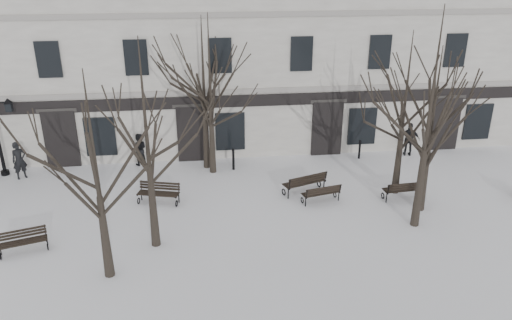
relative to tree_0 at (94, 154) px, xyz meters
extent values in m
plane|color=white|center=(6.37, 1.84, -4.36)|extent=(100.00, 100.00, 0.00)
cube|color=silver|center=(6.37, 14.84, 1.14)|extent=(40.00, 10.00, 11.00)
cube|color=gray|center=(6.37, 9.81, -0.76)|extent=(40.00, 0.12, 0.25)
cube|color=gray|center=(6.37, 9.81, 2.94)|extent=(40.00, 0.12, 0.25)
cube|color=black|center=(6.37, 9.80, -1.26)|extent=(40.00, 0.10, 0.60)
cube|color=black|center=(-3.63, 9.78, -2.91)|extent=(1.60, 0.22, 2.90)
cube|color=#2D2B28|center=(-3.63, 9.74, -1.41)|extent=(1.90, 0.08, 0.18)
cube|color=black|center=(-1.73, 9.79, -2.86)|extent=(1.50, 0.14, 2.00)
cube|color=black|center=(2.87, 9.78, -2.91)|extent=(1.60, 0.22, 2.90)
cube|color=#2D2B28|center=(2.87, 9.74, -1.41)|extent=(1.90, 0.08, 0.18)
cube|color=black|center=(4.77, 9.79, -2.86)|extent=(1.50, 0.14, 2.00)
cube|color=black|center=(9.87, 9.78, -2.91)|extent=(1.60, 0.22, 2.90)
cube|color=#2D2B28|center=(9.87, 9.74, -1.41)|extent=(1.90, 0.08, 0.18)
cube|color=black|center=(11.77, 9.79, -2.86)|extent=(1.50, 0.14, 2.00)
cube|color=black|center=(16.37, 9.78, -2.91)|extent=(1.60, 0.22, 2.90)
cube|color=#2D2B28|center=(16.37, 9.74, -1.41)|extent=(1.90, 0.08, 0.18)
cube|color=black|center=(18.27, 9.79, -2.86)|extent=(1.50, 0.14, 2.00)
cube|color=black|center=(-3.63, 9.79, 1.04)|extent=(1.10, 0.14, 1.70)
cube|color=black|center=(0.37, 9.79, 1.04)|extent=(1.10, 0.14, 1.70)
cube|color=black|center=(4.37, 9.79, 1.04)|extent=(1.10, 0.14, 1.70)
cube|color=black|center=(8.37, 9.79, 1.04)|extent=(1.10, 0.14, 1.70)
cube|color=black|center=(12.37, 9.79, 1.04)|extent=(1.10, 0.14, 1.70)
cube|color=black|center=(16.37, 9.79, 1.04)|extent=(1.10, 0.14, 1.70)
cone|color=black|center=(0.00, 0.00, -2.90)|extent=(0.34, 0.34, 2.93)
cone|color=black|center=(1.42, 1.73, -2.76)|extent=(0.34, 0.34, 3.19)
cone|color=black|center=(11.51, 1.98, -2.59)|extent=(0.34, 0.34, 3.54)
cone|color=black|center=(12.28, 3.20, -2.93)|extent=(0.34, 0.34, 2.87)
cone|color=black|center=(3.78, 8.16, -2.76)|extent=(0.34, 0.34, 3.20)
cone|color=black|center=(3.50, 8.79, -2.80)|extent=(0.34, 0.34, 3.12)
cone|color=black|center=(11.83, 4.89, -2.86)|extent=(0.34, 0.34, 3.01)
torus|color=black|center=(-3.95, 1.41, -4.23)|extent=(0.12, 0.27, 0.26)
cylinder|color=black|center=(-4.04, 1.72, -4.16)|extent=(0.05, 0.05, 0.41)
torus|color=black|center=(-2.46, 1.85, -4.23)|extent=(0.12, 0.27, 0.26)
cylinder|color=black|center=(-2.56, 2.17, -4.16)|extent=(0.05, 0.05, 0.41)
cube|color=black|center=(-2.51, 2.01, -3.95)|extent=(0.19, 0.49, 0.05)
cube|color=black|center=(-3.20, 1.60, -3.93)|extent=(1.60, 0.55, 0.03)
cube|color=black|center=(-3.23, 1.72, -3.93)|extent=(1.60, 0.55, 0.03)
cube|color=black|center=(-3.27, 1.84, -3.93)|extent=(1.60, 0.55, 0.03)
cube|color=black|center=(-3.31, 1.96, -3.93)|extent=(1.60, 0.55, 0.03)
cube|color=black|center=(-3.32, 2.00, -3.81)|extent=(1.58, 0.50, 0.08)
cube|color=black|center=(-3.32, 2.02, -3.70)|extent=(1.58, 0.50, 0.08)
cube|color=black|center=(-3.33, 2.03, -3.59)|extent=(1.58, 0.50, 0.08)
cylinder|color=black|center=(-2.58, 2.24, -3.77)|extent=(0.07, 0.14, 0.45)
torus|color=black|center=(9.01, 4.71, -4.23)|extent=(0.11, 0.27, 0.27)
cylinder|color=black|center=(9.08, 4.39, -4.15)|extent=(0.05, 0.05, 0.42)
cube|color=black|center=(9.04, 4.55, -3.94)|extent=(0.16, 0.51, 0.05)
torus|color=black|center=(7.46, 4.36, -4.23)|extent=(0.11, 0.27, 0.27)
cylinder|color=black|center=(7.54, 4.03, -4.15)|extent=(0.05, 0.05, 0.42)
cube|color=black|center=(7.50, 4.20, -3.94)|extent=(0.16, 0.51, 0.05)
cube|color=black|center=(8.23, 4.57, -3.92)|extent=(1.65, 0.46, 0.03)
cube|color=black|center=(8.26, 4.45, -3.92)|extent=(1.65, 0.46, 0.03)
cube|color=black|center=(8.29, 4.32, -3.92)|extent=(1.65, 0.46, 0.03)
cube|color=black|center=(8.32, 4.19, -3.92)|extent=(1.65, 0.46, 0.03)
cube|color=black|center=(8.32, 4.16, -3.80)|extent=(1.64, 0.41, 0.08)
cube|color=black|center=(8.33, 4.14, -3.69)|extent=(1.64, 0.41, 0.08)
cube|color=black|center=(8.33, 4.12, -3.58)|extent=(1.64, 0.41, 0.08)
cylinder|color=black|center=(9.10, 4.32, -3.76)|extent=(0.07, 0.14, 0.46)
cylinder|color=black|center=(7.56, 3.96, -3.76)|extent=(0.07, 0.14, 0.46)
torus|color=black|center=(12.76, 4.47, -4.22)|extent=(0.07, 0.29, 0.29)
cylinder|color=black|center=(12.79, 4.11, -4.13)|extent=(0.05, 0.05, 0.45)
cube|color=black|center=(12.78, 4.29, -3.91)|extent=(0.09, 0.56, 0.05)
torus|color=black|center=(11.06, 4.34, -4.22)|extent=(0.07, 0.29, 0.29)
cylinder|color=black|center=(11.09, 3.98, -4.13)|extent=(0.05, 0.05, 0.45)
cube|color=black|center=(11.07, 4.16, -3.91)|extent=(0.09, 0.56, 0.05)
cube|color=black|center=(11.91, 4.44, -3.89)|extent=(1.81, 0.23, 0.04)
cube|color=black|center=(11.92, 4.30, -3.89)|extent=(1.81, 0.23, 0.04)
cube|color=black|center=(11.93, 4.16, -3.89)|extent=(1.81, 0.23, 0.04)
cube|color=black|center=(11.94, 4.02, -3.89)|extent=(1.81, 0.23, 0.04)
cube|color=black|center=(11.94, 3.98, -3.76)|extent=(1.81, 0.18, 0.09)
cube|color=black|center=(11.94, 3.96, -3.64)|extent=(1.81, 0.18, 0.09)
cube|color=black|center=(11.95, 3.94, -3.52)|extent=(1.81, 0.18, 0.09)
cylinder|color=black|center=(12.80, 4.03, -3.71)|extent=(0.05, 0.15, 0.50)
cylinder|color=black|center=(11.09, 3.90, -3.71)|extent=(0.05, 0.15, 0.50)
torus|color=black|center=(0.47, 5.14, -4.22)|extent=(0.12, 0.29, 0.29)
cylinder|color=black|center=(0.56, 5.48, -4.14)|extent=(0.05, 0.05, 0.45)
cube|color=black|center=(0.51, 5.31, -3.91)|extent=(0.19, 0.54, 0.05)
torus|color=black|center=(2.10, 4.70, -4.22)|extent=(0.12, 0.29, 0.29)
cylinder|color=black|center=(2.19, 5.04, -4.14)|extent=(0.05, 0.05, 0.45)
cube|color=black|center=(2.14, 4.87, -3.91)|extent=(0.19, 0.54, 0.05)
cube|color=black|center=(1.27, 4.88, -3.89)|extent=(1.75, 0.55, 0.03)
cube|color=black|center=(1.31, 5.01, -3.89)|extent=(1.75, 0.55, 0.03)
cube|color=black|center=(1.34, 5.15, -3.89)|extent=(1.75, 0.55, 0.03)
cube|color=black|center=(1.38, 5.28, -3.89)|extent=(1.75, 0.55, 0.03)
cube|color=black|center=(1.39, 5.32, -3.77)|extent=(1.73, 0.50, 0.09)
cube|color=black|center=(1.40, 5.34, -3.65)|extent=(1.73, 0.50, 0.09)
cube|color=black|center=(1.40, 5.36, -3.53)|extent=(1.73, 0.50, 0.09)
cylinder|color=black|center=(0.58, 5.56, -3.72)|extent=(0.08, 0.15, 0.49)
cylinder|color=black|center=(2.21, 5.12, -3.72)|extent=(0.08, 0.15, 0.49)
torus|color=black|center=(8.56, 5.85, -4.21)|extent=(0.16, 0.32, 0.32)
cylinder|color=black|center=(8.70, 5.48, -4.11)|extent=(0.06, 0.06, 0.50)
cube|color=black|center=(8.63, 5.66, -3.86)|extent=(0.26, 0.59, 0.06)
torus|color=black|center=(6.80, 5.21, -4.21)|extent=(0.16, 0.32, 0.32)
cylinder|color=black|center=(6.94, 4.83, -4.11)|extent=(0.06, 0.06, 0.50)
cube|color=black|center=(6.87, 5.02, -3.86)|extent=(0.26, 0.59, 0.06)
cube|color=black|center=(7.67, 5.57, -3.84)|extent=(1.90, 0.78, 0.04)
cube|color=black|center=(7.72, 5.43, -3.84)|extent=(1.90, 0.78, 0.04)
cube|color=black|center=(7.77, 5.28, -3.84)|extent=(1.90, 0.78, 0.04)
cube|color=black|center=(7.83, 5.14, -3.84)|extent=(1.90, 0.78, 0.04)
cube|color=black|center=(7.84, 5.09, -3.70)|extent=(1.88, 0.72, 0.10)
cube|color=black|center=(7.85, 5.07, -3.57)|extent=(1.88, 0.72, 0.10)
cube|color=black|center=(7.86, 5.05, -3.43)|extent=(1.88, 0.72, 0.10)
cylinder|color=black|center=(8.73, 5.40, -3.64)|extent=(0.10, 0.16, 0.55)
cylinder|color=black|center=(6.97, 4.75, -3.64)|extent=(0.10, 0.16, 0.55)
cylinder|color=black|center=(-6.27, 9.01, -4.25)|extent=(0.40, 0.40, 0.22)
cube|color=black|center=(-5.50, 9.01, -0.95)|extent=(0.28, 0.28, 0.44)
cone|color=black|center=(-5.50, 9.01, -0.67)|extent=(0.44, 0.44, 0.22)
cylinder|color=black|center=(4.81, 8.31, -3.85)|extent=(0.12, 0.12, 1.03)
sphere|color=black|center=(4.81, 8.31, -3.31)|extent=(0.14, 0.14, 0.14)
cylinder|color=black|center=(11.47, 8.98, -3.89)|extent=(0.11, 0.11, 0.94)
sphere|color=black|center=(11.47, 8.98, -3.40)|extent=(0.13, 0.13, 0.13)
imported|color=black|center=(-5.33, 8.52, -4.36)|extent=(0.80, 0.74, 1.82)
imported|color=black|center=(0.14, 9.51, -4.36)|extent=(0.85, 0.68, 1.67)
imported|color=black|center=(14.19, 9.11, -4.36)|extent=(1.13, 0.70, 1.80)
camera|label=1|loc=(3.19, -14.43, 5.60)|focal=35.00mm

